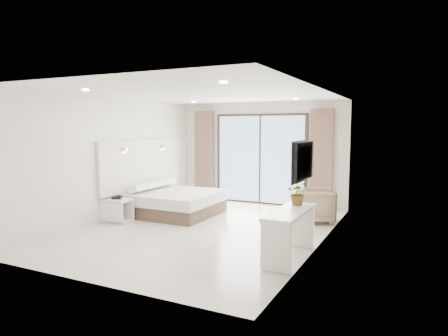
% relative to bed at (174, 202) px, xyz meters
% --- Properties ---
extents(ground, '(6.20, 6.20, 0.00)m').
position_rel_bed_xyz_m(ground, '(1.34, -0.92, -0.29)').
color(ground, beige).
rests_on(ground, ground).
extents(room_shell, '(4.62, 6.22, 2.72)m').
position_rel_bed_xyz_m(room_shell, '(1.14, -0.09, 1.30)').
color(room_shell, silver).
rests_on(room_shell, ground).
extents(bed, '(1.94, 1.85, 0.68)m').
position_rel_bed_xyz_m(bed, '(0.00, 0.00, 0.00)').
color(bed, brown).
rests_on(bed, ground).
extents(nightstand, '(0.59, 0.49, 0.50)m').
position_rel_bed_xyz_m(nightstand, '(-0.68, -1.20, -0.03)').
color(nightstand, white).
rests_on(nightstand, ground).
extents(phone, '(0.23, 0.21, 0.06)m').
position_rel_bed_xyz_m(phone, '(-0.68, -1.20, 0.26)').
color(phone, black).
rests_on(phone, nightstand).
extents(console_desk, '(0.46, 1.48, 0.77)m').
position_rel_bed_xyz_m(console_desk, '(3.38, -1.89, 0.27)').
color(console_desk, white).
rests_on(console_desk, ground).
extents(plant, '(0.44, 0.47, 0.32)m').
position_rel_bed_xyz_m(plant, '(3.38, -1.42, 0.64)').
color(plant, '#33662D').
rests_on(plant, console_desk).
extents(armchair, '(0.96, 0.99, 0.80)m').
position_rel_bed_xyz_m(armchair, '(3.17, 0.72, 0.11)').
color(armchair, '#897D59').
rests_on(armchair, ground).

